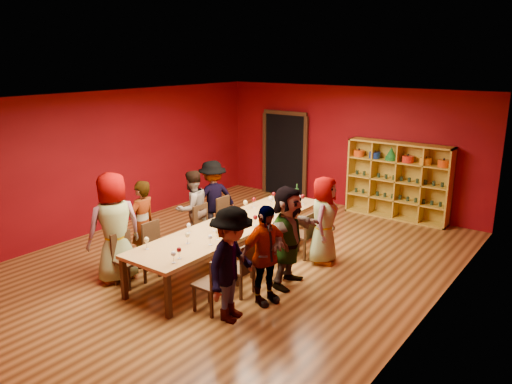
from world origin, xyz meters
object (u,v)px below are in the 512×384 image
(chair_person_left_2, at_px, (205,225))
(person_left_3, at_px, (213,198))
(chair_person_left_1, at_px, (156,244))
(spittoon_bowl, at_px, (234,223))
(person_left_2, at_px, (192,209))
(person_right_2, at_px, (288,236))
(shelving_unit, at_px, (398,177))
(chair_person_left_3, at_px, (227,216))
(person_left_0, at_px, (114,227))
(chair_person_left_0, at_px, (126,256))
(chair_person_right_0, at_px, (214,281))
(person_left_1, at_px, (142,224))
(wine_bottle, at_px, (297,194))
(person_right_1, at_px, (265,255))
(person_right_3, at_px, (324,220))
(tasting_table, at_px, (235,226))
(person_right_0, at_px, (232,265))
(chair_person_right_3, at_px, (305,232))
(chair_person_right_2, at_px, (269,252))
(chair_person_right_1, at_px, (243,266))

(chair_person_left_2, bearing_deg, person_left_3, 119.20)
(chair_person_left_1, distance_m, spittoon_bowl, 1.44)
(person_left_2, relative_size, person_right_2, 0.90)
(shelving_unit, height_order, person_right_2, shelving_unit)
(chair_person_left_3, relative_size, spittoon_bowl, 2.74)
(chair_person_left_2, bearing_deg, person_left_0, -97.30)
(person_right_2, bearing_deg, chair_person_left_0, 118.81)
(person_left_2, xyz_separation_m, chair_person_right_0, (2.14, -1.81, -0.27))
(person_left_1, distance_m, wine_bottle, 3.37)
(wine_bottle, bearing_deg, person_right_1, -66.79)
(chair_person_left_3, bearing_deg, person_right_2, -26.24)
(shelving_unit, height_order, chair_person_right_0, shelving_unit)
(person_left_0, xyz_separation_m, chair_person_left_1, (0.25, 0.66, -0.45))
(chair_person_right_0, bearing_deg, person_right_3, 81.76)
(spittoon_bowl, relative_size, wine_bottle, 0.93)
(chair_person_left_2, xyz_separation_m, wine_bottle, (0.99, 1.81, 0.39))
(shelving_unit, relative_size, person_left_2, 1.56)
(tasting_table, height_order, person_left_3, person_left_3)
(person_right_0, bearing_deg, person_right_3, -12.15)
(tasting_table, height_order, chair_person_left_1, chair_person_left_1)
(person_left_1, relative_size, person_right_2, 0.94)
(chair_person_left_2, bearing_deg, person_right_1, -26.53)
(person_right_1, xyz_separation_m, person_right_2, (-0.06, 0.74, 0.07))
(person_right_3, height_order, spittoon_bowl, person_right_3)
(chair_person_left_2, xyz_separation_m, person_right_3, (2.20, 0.80, 0.32))
(chair_person_right_3, bearing_deg, person_right_2, -72.93)
(chair_person_right_2, distance_m, chair_person_right_3, 1.19)
(spittoon_bowl, bearing_deg, chair_person_left_0, -121.78)
(shelving_unit, height_order, chair_person_right_2, shelving_unit)
(person_left_1, distance_m, person_right_1, 2.57)
(person_right_3, bearing_deg, wine_bottle, 34.77)
(person_right_1, bearing_deg, person_right_3, 18.08)
(tasting_table, bearing_deg, spittoon_bowl, -55.02)
(chair_person_left_1, height_order, person_right_2, person_right_2)
(tasting_table, bearing_deg, chair_person_right_2, -12.86)
(chair_person_left_2, height_order, wine_bottle, wine_bottle)
(person_left_2, relative_size, chair_person_right_2, 1.73)
(chair_person_left_1, bearing_deg, person_left_1, 180.00)
(chair_person_left_1, height_order, chair_person_right_2, same)
(chair_person_right_1, distance_m, person_right_3, 1.98)
(chair_person_right_1, xyz_separation_m, chair_person_right_2, (0.00, 0.74, 0.00))
(chair_person_left_0, distance_m, chair_person_right_1, 2.00)
(chair_person_right_1, height_order, spittoon_bowl, spittoon_bowl)
(chair_person_left_2, height_order, person_right_2, person_right_2)
(chair_person_left_3, distance_m, chair_person_right_3, 1.82)
(person_right_3, bearing_deg, person_left_0, 123.01)
(person_left_0, height_order, chair_person_left_2, person_left_0)
(chair_person_right_1, height_order, wine_bottle, wine_bottle)
(person_right_3, xyz_separation_m, wine_bottle, (-1.21, 1.01, 0.07))
(tasting_table, distance_m, chair_person_left_1, 1.45)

